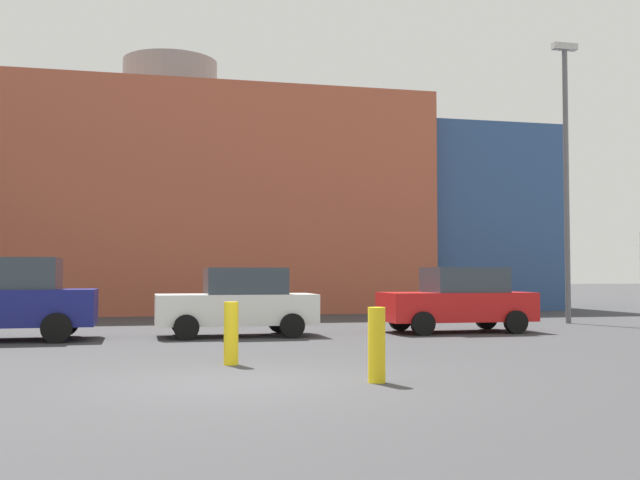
# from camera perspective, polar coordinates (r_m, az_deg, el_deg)

# --- Properties ---
(ground_plane) EXTENTS (200.00, 200.00, 0.00)m
(ground_plane) POSITION_cam_1_polar(r_m,az_deg,el_deg) (10.78, -5.71, -10.46)
(ground_plane) COLOR #38383A
(building_backdrop) EXTENTS (32.09, 10.81, 10.64)m
(building_backdrop) POSITION_cam_1_polar(r_m,az_deg,el_deg) (33.20, -11.21, 2.20)
(building_backdrop) COLOR #B2563D
(building_backdrop) RESTS_ON ground_plane
(parked_car_1) EXTENTS (4.30, 2.11, 1.86)m
(parked_car_1) POSITION_cam_1_polar(r_m,az_deg,el_deg) (18.58, -22.81, -4.10)
(parked_car_1) COLOR navy
(parked_car_1) RESTS_ON ground_plane
(parked_car_2) EXTENTS (3.79, 1.86, 1.64)m
(parked_car_2) POSITION_cam_1_polar(r_m,az_deg,el_deg) (18.48, -6.13, -4.64)
(parked_car_2) COLOR white
(parked_car_2) RESTS_ON ground_plane
(parked_car_3) EXTENTS (3.84, 1.88, 1.66)m
(parked_car_3) POSITION_cam_1_polar(r_m,az_deg,el_deg) (19.99, 10.30, -4.43)
(parked_car_3) COLOR red
(parked_car_3) RESTS_ON ground_plane
(bollard_yellow_0) EXTENTS (0.24, 0.24, 1.03)m
(bollard_yellow_0) POSITION_cam_1_polar(r_m,az_deg,el_deg) (10.57, 4.26, -7.82)
(bollard_yellow_0) COLOR yellow
(bollard_yellow_0) RESTS_ON ground_plane
(bollard_yellow_1) EXTENTS (0.24, 0.24, 1.03)m
(bollard_yellow_1) POSITION_cam_1_polar(r_m,az_deg,el_deg) (12.68, -6.66, -6.94)
(bollard_yellow_1) COLOR yellow
(bollard_yellow_1) RESTS_ON ground_plane
(street_lamp) EXTENTS (0.80, 0.24, 8.62)m
(street_lamp) POSITION_cam_1_polar(r_m,az_deg,el_deg) (24.65, 17.92, 5.36)
(street_lamp) COLOR #59595E
(street_lamp) RESTS_ON ground_plane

